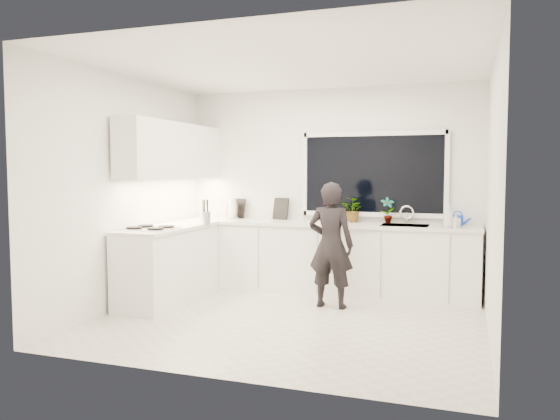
% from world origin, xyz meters
% --- Properties ---
extents(floor, '(4.00, 3.50, 0.02)m').
position_xyz_m(floor, '(0.00, 0.00, -0.01)').
color(floor, beige).
rests_on(floor, ground).
extents(wall_back, '(4.00, 0.02, 2.70)m').
position_xyz_m(wall_back, '(0.00, 1.76, 1.35)').
color(wall_back, white).
rests_on(wall_back, ground).
extents(wall_left, '(0.02, 3.50, 2.70)m').
position_xyz_m(wall_left, '(-2.01, 0.00, 1.35)').
color(wall_left, white).
rests_on(wall_left, ground).
extents(wall_right, '(0.02, 3.50, 2.70)m').
position_xyz_m(wall_right, '(2.01, 0.00, 1.35)').
color(wall_right, white).
rests_on(wall_right, ground).
extents(ceiling, '(4.00, 3.50, 0.02)m').
position_xyz_m(ceiling, '(0.00, 0.00, 2.71)').
color(ceiling, white).
rests_on(ceiling, wall_back).
extents(window, '(1.80, 0.02, 1.00)m').
position_xyz_m(window, '(0.60, 1.73, 1.55)').
color(window, black).
rests_on(window, wall_back).
extents(base_cabinets_back, '(3.92, 0.58, 0.88)m').
position_xyz_m(base_cabinets_back, '(0.00, 1.45, 0.44)').
color(base_cabinets_back, white).
rests_on(base_cabinets_back, floor).
extents(base_cabinets_left, '(0.58, 1.60, 0.88)m').
position_xyz_m(base_cabinets_left, '(-1.67, 0.35, 0.44)').
color(base_cabinets_left, white).
rests_on(base_cabinets_left, floor).
extents(countertop_back, '(3.94, 0.62, 0.04)m').
position_xyz_m(countertop_back, '(0.00, 1.44, 0.90)').
color(countertop_back, silver).
rests_on(countertop_back, base_cabinets_back).
extents(countertop_left, '(0.62, 1.60, 0.04)m').
position_xyz_m(countertop_left, '(-1.67, 0.35, 0.90)').
color(countertop_left, silver).
rests_on(countertop_left, base_cabinets_left).
extents(upper_cabinets, '(0.34, 2.10, 0.70)m').
position_xyz_m(upper_cabinets, '(-1.79, 0.70, 1.85)').
color(upper_cabinets, white).
rests_on(upper_cabinets, wall_left).
extents(sink, '(0.58, 0.42, 0.14)m').
position_xyz_m(sink, '(1.05, 1.45, 0.87)').
color(sink, silver).
rests_on(sink, countertop_back).
extents(faucet, '(0.03, 0.03, 0.22)m').
position_xyz_m(faucet, '(1.05, 1.65, 1.03)').
color(faucet, silver).
rests_on(faucet, countertop_back).
extents(stovetop, '(0.56, 0.48, 0.03)m').
position_xyz_m(stovetop, '(-1.69, -0.00, 0.94)').
color(stovetop, black).
rests_on(stovetop, countertop_left).
extents(person, '(0.55, 0.37, 1.47)m').
position_xyz_m(person, '(0.29, 0.69, 0.73)').
color(person, black).
rests_on(person, floor).
extents(pizza_tray, '(0.52, 0.45, 0.03)m').
position_xyz_m(pizza_tray, '(0.08, 1.42, 0.94)').
color(pizza_tray, silver).
rests_on(pizza_tray, countertop_back).
extents(pizza, '(0.47, 0.40, 0.01)m').
position_xyz_m(pizza, '(0.08, 1.42, 0.95)').
color(pizza, red).
rests_on(pizza, pizza_tray).
extents(watering_can, '(0.14, 0.14, 0.13)m').
position_xyz_m(watering_can, '(1.67, 1.61, 0.98)').
color(watering_can, blue).
rests_on(watering_can, countertop_back).
extents(paper_towel_roll, '(0.14, 0.14, 0.26)m').
position_xyz_m(paper_towel_roll, '(-1.34, 1.55, 1.05)').
color(paper_towel_roll, white).
rests_on(paper_towel_roll, countertop_back).
extents(knife_block, '(0.14, 0.11, 0.22)m').
position_xyz_m(knife_block, '(-1.36, 1.59, 1.03)').
color(knife_block, '#996847').
rests_on(knife_block, countertop_back).
extents(utensil_crock, '(0.16, 0.16, 0.16)m').
position_xyz_m(utensil_crock, '(-1.38, 0.80, 1.00)').
color(utensil_crock, silver).
rests_on(utensil_crock, countertop_left).
extents(picture_frame_large, '(0.22, 0.09, 0.28)m').
position_xyz_m(picture_frame_large, '(-1.31, 1.69, 1.06)').
color(picture_frame_large, black).
rests_on(picture_frame_large, countertop_back).
extents(picture_frame_small, '(0.24, 0.10, 0.30)m').
position_xyz_m(picture_frame_small, '(-0.67, 1.69, 1.07)').
color(picture_frame_small, black).
rests_on(picture_frame_small, countertop_back).
extents(herb_plants, '(1.00, 0.37, 0.34)m').
position_xyz_m(herb_plants, '(0.37, 1.61, 1.08)').
color(herb_plants, '#26662D').
rests_on(herb_plants, countertop_back).
extents(soap_bottles, '(0.22, 0.16, 0.30)m').
position_xyz_m(soap_bottles, '(1.59, 1.30, 1.06)').
color(soap_bottles, '#D8BF66').
rests_on(soap_bottles, countertop_back).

